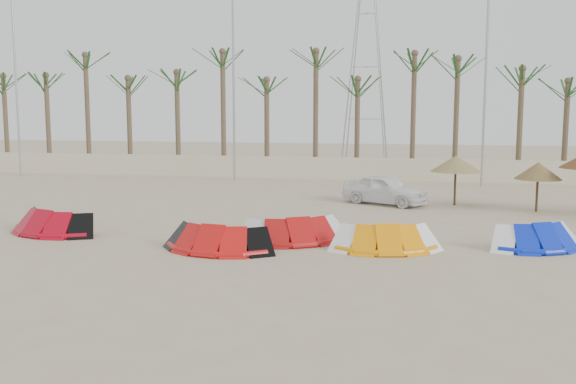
% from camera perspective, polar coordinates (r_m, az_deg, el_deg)
% --- Properties ---
extents(ground, '(120.00, 120.00, 0.00)m').
position_cam_1_polar(ground, '(17.32, -3.91, -6.83)').
color(ground, tan).
rests_on(ground, ground).
extents(boundary_wall, '(60.00, 0.30, 1.30)m').
position_cam_1_polar(boundary_wall, '(38.62, 4.65, 2.10)').
color(boundary_wall, beige).
rests_on(boundary_wall, ground).
extents(palm_line, '(52.00, 4.00, 7.70)m').
position_cam_1_polar(palm_line, '(39.92, 5.96, 10.59)').
color(palm_line, brown).
rests_on(palm_line, ground).
extents(lamp_a, '(1.25, 0.14, 11.00)m').
position_cam_1_polar(lamp_a, '(43.66, -22.98, 8.89)').
color(lamp_a, '#A5A8AD').
rests_on(lamp_a, ground).
extents(lamp_b, '(1.25, 0.14, 11.00)m').
position_cam_1_polar(lamp_b, '(37.68, -4.81, 9.76)').
color(lamp_b, '#A5A8AD').
rests_on(lamp_b, ground).
extents(lamp_c, '(1.25, 0.14, 11.00)m').
position_cam_1_polar(lamp_c, '(36.40, 17.20, 9.53)').
color(lamp_c, '#A5A8AD').
rests_on(lamp_c, ground).
extents(pylon, '(3.00, 3.00, 14.00)m').
position_cam_1_polar(pylon, '(44.53, 6.82, 1.95)').
color(pylon, '#A5A8AD').
rests_on(pylon, ground).
extents(kite_red_left, '(3.87, 2.45, 0.90)m').
position_cam_1_polar(kite_red_left, '(23.62, -19.89, -2.35)').
color(kite_red_left, '#AB0416').
rests_on(kite_red_left, ground).
extents(kite_red_mid, '(3.63, 1.99, 0.90)m').
position_cam_1_polar(kite_red_mid, '(19.64, -6.05, -3.88)').
color(kite_red_mid, red).
rests_on(kite_red_mid, ground).
extents(kite_red_right, '(4.00, 2.90, 0.90)m').
position_cam_1_polar(kite_red_right, '(20.80, 0.82, -3.20)').
color(kite_red_right, '#AF1010').
rests_on(kite_red_right, ground).
extents(kite_orange, '(3.46, 2.11, 0.90)m').
position_cam_1_polar(kite_orange, '(19.81, 8.74, -3.83)').
color(kite_orange, '#FF9106').
rests_on(kite_orange, ground).
extents(kite_blue, '(3.43, 2.51, 0.90)m').
position_cam_1_polar(kite_blue, '(21.15, 21.27, -3.55)').
color(kite_blue, '#0B25CB').
rests_on(kite_blue, ground).
extents(parasol_left, '(2.23, 2.23, 2.19)m').
position_cam_1_polar(parasol_left, '(29.07, 14.69, 2.45)').
color(parasol_left, '#4C331E').
rests_on(parasol_left, ground).
extents(parasol_right, '(1.91, 1.91, 2.06)m').
position_cam_1_polar(parasol_right, '(28.27, 21.34, 1.76)').
color(parasol_right, '#4C331E').
rests_on(parasol_right, ground).
extents(car, '(4.16, 3.17, 1.32)m').
position_cam_1_polar(car, '(28.87, 8.62, 0.22)').
color(car, white).
rests_on(car, ground).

